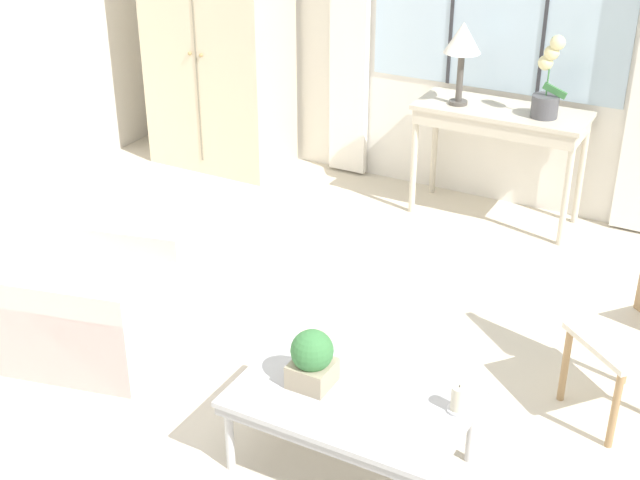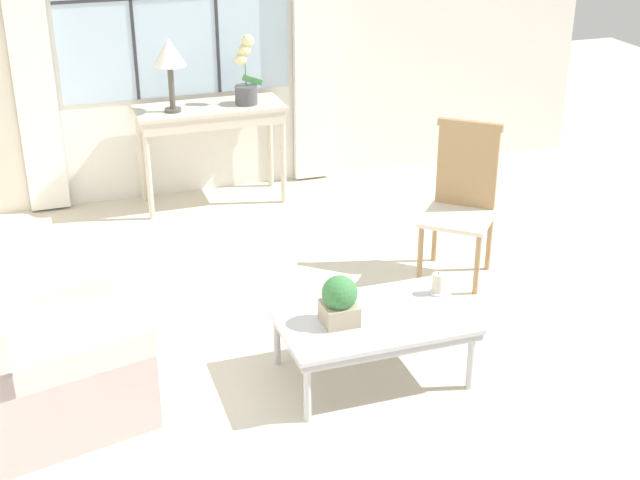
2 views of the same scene
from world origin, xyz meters
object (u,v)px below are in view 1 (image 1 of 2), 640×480
(console_table, at_px, (501,122))
(potted_orchid, at_px, (547,87))
(potted_plant_small, at_px, (312,359))
(armchair_upholstered, at_px, (85,298))
(table_lamp, at_px, (463,41))
(coffee_table, at_px, (352,403))
(armoire, at_px, (218,40))
(pillar_candle, at_px, (459,400))

(console_table, bearing_deg, potted_orchid, -6.05)
(potted_plant_small, bearing_deg, armchair_upholstered, 171.98)
(table_lamp, relative_size, potted_plant_small, 2.06)
(coffee_table, xyz_separation_m, potted_plant_small, (-0.19, -0.01, 0.17))
(armoire, xyz_separation_m, armchair_upholstered, (0.81, -2.53, -0.72))
(armchair_upholstered, xyz_separation_m, potted_plant_small, (1.52, -0.21, 0.24))
(coffee_table, height_order, potted_plant_small, potted_plant_small)
(potted_orchid, relative_size, coffee_table, 0.53)
(potted_plant_small, bearing_deg, table_lamp, 97.82)
(armchair_upholstered, bearing_deg, potted_orchid, 55.78)
(console_table, relative_size, armchair_upholstered, 1.13)
(armchair_upholstered, xyz_separation_m, coffee_table, (1.71, -0.21, 0.07))
(potted_orchid, distance_m, armchair_upholstered, 3.16)
(console_table, distance_m, table_lamp, 0.60)
(armchair_upholstered, bearing_deg, coffee_table, -6.90)
(armchair_upholstered, bearing_deg, armoire, 107.87)
(table_lamp, xyz_separation_m, armchair_upholstered, (-1.14, -2.52, -0.96))
(pillar_candle, bearing_deg, armchair_upholstered, 177.67)
(armchair_upholstered, relative_size, pillar_candle, 7.51)
(armoire, xyz_separation_m, pillar_candle, (2.97, -2.61, -0.55))
(console_table, height_order, armchair_upholstered, console_table)
(table_lamp, distance_m, coffee_table, 2.92)
(console_table, distance_m, coffee_table, 2.82)
(console_table, distance_m, potted_orchid, 0.42)
(coffee_table, bearing_deg, table_lamp, 101.80)
(armchair_upholstered, bearing_deg, pillar_candle, -2.33)
(pillar_candle, bearing_deg, coffee_table, -164.81)
(table_lamp, bearing_deg, armchair_upholstered, -114.44)
(armoire, height_order, console_table, armoire)
(armchair_upholstered, height_order, pillar_candle, armchair_upholstered)
(armchair_upholstered, height_order, potted_plant_small, armchair_upholstered)
(armchair_upholstered, height_order, coffee_table, armchair_upholstered)
(potted_orchid, height_order, potted_plant_small, potted_orchid)
(console_table, height_order, potted_orchid, potted_orchid)
(potted_plant_small, height_order, pillar_candle, potted_plant_small)
(table_lamp, distance_m, potted_orchid, 0.63)
(potted_plant_small, xyz_separation_m, pillar_candle, (0.63, 0.13, -0.08))
(armoire, distance_m, coffee_table, 3.78)
(potted_orchid, height_order, armchair_upholstered, potted_orchid)
(coffee_table, distance_m, pillar_candle, 0.47)
(potted_orchid, bearing_deg, potted_plant_small, -94.34)
(potted_orchid, distance_m, pillar_candle, 2.72)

